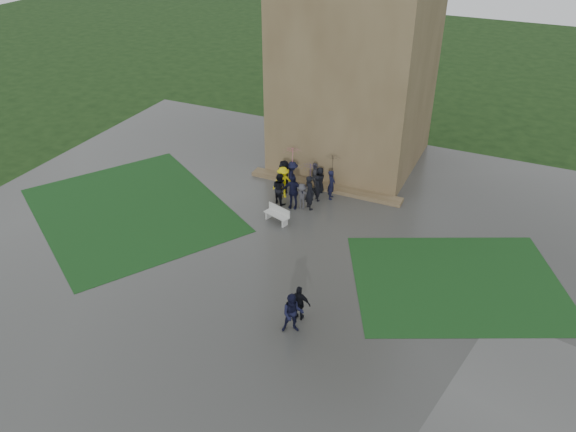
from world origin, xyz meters
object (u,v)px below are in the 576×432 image
at_px(tower, 360,10).
at_px(pedestrian_mid, 293,313).
at_px(pedestrian_near, 299,303).
at_px(bench, 277,214).

relative_size(tower, pedestrian_mid, 10.22).
height_order(tower, pedestrian_near, tower).
bearing_deg(pedestrian_near, pedestrian_mid, 89.96).
relative_size(pedestrian_mid, pedestrian_near, 1.11).
relative_size(bench, pedestrian_mid, 0.86).
height_order(bench, pedestrian_mid, pedestrian_mid).
relative_size(bench, pedestrian_near, 0.95).
xyz_separation_m(bench, pedestrian_near, (4.00, -6.29, 0.36)).
distance_m(tower, pedestrian_near, 17.43).
distance_m(pedestrian_mid, pedestrian_near, 0.76).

